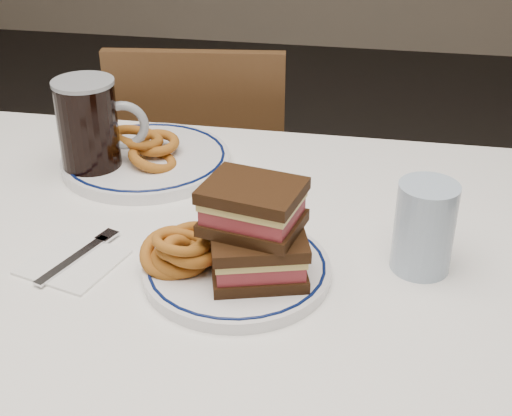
% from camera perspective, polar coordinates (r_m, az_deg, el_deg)
% --- Properties ---
extents(dining_table, '(1.27, 0.87, 0.75)m').
position_cam_1_polar(dining_table, '(1.12, -8.64, -7.05)').
color(dining_table, white).
rests_on(dining_table, floor).
extents(chair_far, '(0.44, 0.44, 0.85)m').
position_cam_1_polar(chair_far, '(1.80, -4.09, 1.50)').
color(chair_far, '#3F2814').
rests_on(chair_far, floor).
extents(main_plate, '(0.26, 0.26, 0.02)m').
position_cam_1_polar(main_plate, '(0.97, -1.53, -4.89)').
color(main_plate, white).
rests_on(main_plate, dining_table).
extents(reuben_sandwich, '(0.15, 0.14, 0.13)m').
position_cam_1_polar(reuben_sandwich, '(0.92, -0.03, -1.88)').
color(reuben_sandwich, black).
rests_on(reuben_sandwich, main_plate).
extents(onion_rings_main, '(0.11, 0.09, 0.07)m').
position_cam_1_polar(onion_rings_main, '(0.96, -6.02, -3.35)').
color(onion_rings_main, brown).
rests_on(onion_rings_main, main_plate).
extents(ketchup_ramekin, '(0.06, 0.06, 0.04)m').
position_cam_1_polar(ketchup_ramekin, '(1.03, -1.22, -1.00)').
color(ketchup_ramekin, silver).
rests_on(ketchup_ramekin, main_plate).
extents(beer_mug, '(0.15, 0.10, 0.17)m').
position_cam_1_polar(beer_mug, '(1.23, -13.11, 6.25)').
color(beer_mug, black).
rests_on(beer_mug, dining_table).
extents(water_glass, '(0.08, 0.08, 0.13)m').
position_cam_1_polar(water_glass, '(0.98, 13.31, -1.53)').
color(water_glass, '#A0B6CF').
rests_on(water_glass, dining_table).
extents(far_plate, '(0.30, 0.30, 0.02)m').
position_cam_1_polar(far_plate, '(1.28, -8.78, 3.87)').
color(far_plate, white).
rests_on(far_plate, dining_table).
extents(onion_rings_far, '(0.13, 0.13, 0.07)m').
position_cam_1_polar(onion_rings_far, '(1.26, -8.68, 4.94)').
color(onion_rings_far, brown).
rests_on(onion_rings_far, far_plate).
extents(napkin_fork, '(0.15, 0.16, 0.01)m').
position_cam_1_polar(napkin_fork, '(1.03, -14.32, -4.11)').
color(napkin_fork, white).
rests_on(napkin_fork, dining_table).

